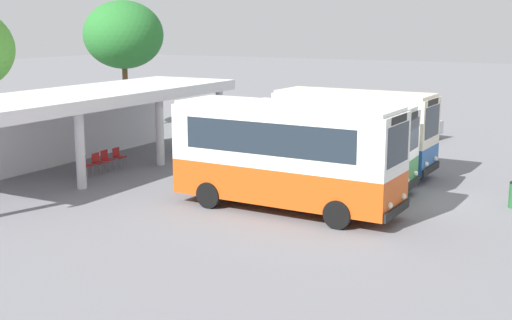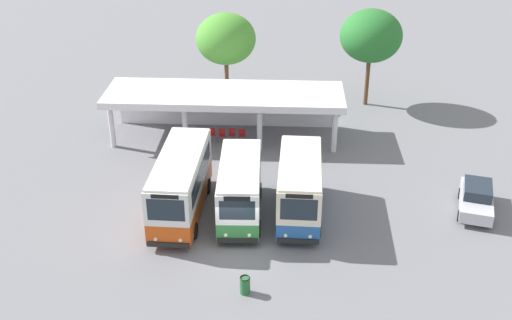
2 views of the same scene
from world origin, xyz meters
TOP-DOWN VIEW (x-y plane):
  - ground_plane at (0.00, 0.00)m, footprint 180.00×180.00m
  - city_bus_nearest_orange at (-3.39, 3.50)m, footprint 2.60×7.81m
  - city_bus_second_in_row at (-0.11, 3.44)m, footprint 2.47×6.59m
  - city_bus_middle_cream at (3.17, 3.60)m, footprint 2.54×6.72m
  - parked_car_flank at (13.15, 4.56)m, footprint 2.70×4.38m
  - terminal_canopy at (-1.89, 14.13)m, footprint 16.25×4.86m
  - waiting_chair_end_by_column at (-2.74, 12.99)m, footprint 0.46×0.46m
  - waiting_chair_second_from_end at (-2.05, 12.91)m, footprint 0.46×0.46m
  - waiting_chair_middle_seat at (-1.35, 13.04)m, footprint 0.46×0.46m
  - waiting_chair_fourth_seat at (-0.66, 12.98)m, footprint 0.46×0.46m
  - roadside_tree_behind_canopy at (-2.38, 20.34)m, footprint 4.59×4.59m
  - roadside_tree_east_of_canopy at (8.57, 20.05)m, footprint 4.68×4.68m
  - litter_bin_apron at (0.60, -3.25)m, footprint 0.49×0.49m

SIDE VIEW (x-z plane):
  - ground_plane at x=0.00m, z-range 0.00..0.00m
  - litter_bin_apron at x=0.60m, z-range 0.01..0.91m
  - waiting_chair_end_by_column at x=-2.74m, z-range 0.09..0.95m
  - waiting_chair_second_from_end at x=-2.05m, z-range 0.09..0.95m
  - waiting_chair_middle_seat at x=-1.35m, z-range 0.09..0.95m
  - waiting_chair_fourth_seat at x=-0.66m, z-range 0.09..0.95m
  - parked_car_flank at x=13.15m, z-range 0.02..1.64m
  - city_bus_second_in_row at x=-0.11m, z-range 0.17..3.40m
  - city_bus_middle_cream at x=3.17m, z-range 0.17..3.58m
  - city_bus_nearest_orange at x=-3.39m, z-range 0.17..3.76m
  - terminal_canopy at x=-1.89m, z-range 0.88..4.28m
  - roadside_tree_behind_canopy at x=-2.38m, z-range 1.53..8.51m
  - roadside_tree_east_of_canopy at x=8.57m, z-range 1.75..9.26m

